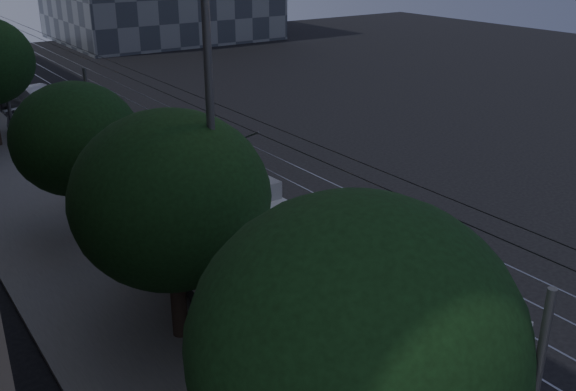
# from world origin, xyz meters

# --- Properties ---
(ground) EXTENTS (120.00, 120.00, 0.00)m
(ground) POSITION_xyz_m (0.00, 0.00, 0.00)
(ground) COLOR black
(ground) RESTS_ON ground
(tram_rails) EXTENTS (4.52, 90.00, 0.02)m
(tram_rails) POSITION_xyz_m (2.50, 20.00, 0.01)
(tram_rails) COLOR #9B9CA4
(tram_rails) RESTS_ON ground
(overhead_wires) EXTENTS (2.23, 90.00, 6.00)m
(overhead_wires) POSITION_xyz_m (-4.97, 20.00, 3.47)
(overhead_wires) COLOR black
(overhead_wires) RESTS_ON ground
(trolleybus) EXTENTS (3.31, 13.17, 5.63)m
(trolleybus) POSITION_xyz_m (-4.10, -1.65, 1.80)
(trolleybus) COLOR silver
(trolleybus) RESTS_ON ground
(pickup_silver) EXTENTS (3.91, 6.16, 1.58)m
(pickup_silver) POSITION_xyz_m (-4.07, 11.74, 0.79)
(pickup_silver) COLOR #A5A7AD
(pickup_silver) RESTS_ON ground
(car_white_a) EXTENTS (2.97, 4.53, 1.43)m
(car_white_a) POSITION_xyz_m (-2.91, 14.49, 0.72)
(car_white_a) COLOR white
(car_white_a) RESTS_ON ground
(car_white_b) EXTENTS (3.35, 5.50, 1.49)m
(car_white_b) POSITION_xyz_m (-4.30, 22.20, 0.74)
(car_white_b) COLOR silver
(car_white_b) RESTS_ON ground
(car_white_c) EXTENTS (2.93, 5.08, 1.58)m
(car_white_c) POSITION_xyz_m (-2.70, 29.00, 0.79)
(car_white_c) COLOR silver
(car_white_c) RESTS_ON ground
(car_white_d) EXTENTS (2.68, 3.97, 1.25)m
(car_white_d) POSITION_xyz_m (-3.45, 30.33, 0.63)
(car_white_d) COLOR silver
(car_white_d) RESTS_ON ground
(tree_0) EXTENTS (5.47, 5.47, 6.99)m
(tree_0) POSITION_xyz_m (-7.00, -7.84, 4.51)
(tree_0) COLOR black
(tree_0) RESTS_ON ground
(tree_1) EXTENTS (5.23, 5.23, 6.61)m
(tree_1) POSITION_xyz_m (-6.51, 0.06, 4.25)
(tree_1) COLOR black
(tree_1) RESTS_ON ground
(tree_2) EXTENTS (4.54, 4.54, 5.95)m
(tree_2) POSITION_xyz_m (-6.50, 8.00, 3.90)
(tree_2) COLOR black
(tree_2) RESTS_ON ground
(streetlamp_near) EXTENTS (2.49, 0.44, 10.31)m
(streetlamp_near) POSITION_xyz_m (-5.38, -0.98, 6.19)
(streetlamp_near) COLOR #4E4F51
(streetlamp_near) RESTS_ON ground
(streetlamp_far) EXTENTS (2.63, 0.44, 11.00)m
(streetlamp_far) POSITION_xyz_m (-5.37, 22.37, 6.57)
(streetlamp_far) COLOR #4E4F51
(streetlamp_far) RESTS_ON ground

